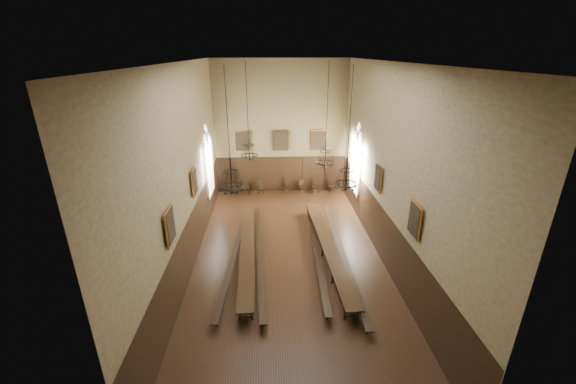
{
  "coord_description": "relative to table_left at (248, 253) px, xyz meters",
  "views": [
    {
      "loc": [
        -0.89,
        -14.73,
        9.43
      ],
      "look_at": [
        0.06,
        1.5,
        2.89
      ],
      "focal_mm": 22.0,
      "sensor_mm": 36.0,
      "label": 1
    }
  ],
  "objects": [
    {
      "name": "floor",
      "position": [
        1.99,
        -0.05,
        -0.37
      ],
      "size": [
        9.0,
        18.0,
        0.02
      ],
      "primitive_type": "cube",
      "color": "black",
      "rests_on": "ground"
    },
    {
      "name": "ceiling",
      "position": [
        1.99,
        -0.05,
        8.65
      ],
      "size": [
        9.0,
        18.0,
        0.02
      ],
      "primitive_type": "cube",
      "color": "black",
      "rests_on": "ground"
    },
    {
      "name": "wall_back",
      "position": [
        1.99,
        8.96,
        4.14
      ],
      "size": [
        9.0,
        0.02,
        9.0
      ],
      "primitive_type": "cube",
      "color": "#918059",
      "rests_on": "ground"
    },
    {
      "name": "wall_front",
      "position": [
        1.99,
        -9.06,
        4.14
      ],
      "size": [
        9.0,
        0.02,
        9.0
      ],
      "primitive_type": "cube",
      "color": "#918059",
      "rests_on": "ground"
    },
    {
      "name": "wall_left",
      "position": [
        -2.52,
        -0.05,
        4.14
      ],
      "size": [
        0.02,
        18.0,
        9.0
      ],
      "primitive_type": "cube",
      "color": "#918059",
      "rests_on": "ground"
    },
    {
      "name": "wall_right",
      "position": [
        6.5,
        -0.05,
        4.14
      ],
      "size": [
        0.02,
        18.0,
        9.0
      ],
      "primitive_type": "cube",
      "color": "#918059",
      "rests_on": "ground"
    },
    {
      "name": "wainscot_panelling",
      "position": [
        1.99,
        -0.05,
        0.89
      ],
      "size": [
        9.0,
        18.0,
        2.5
      ],
      "primitive_type": null,
      "color": "black",
      "rests_on": "floor"
    },
    {
      "name": "table_left",
      "position": [
        0.0,
        0.0,
        0.0
      ],
      "size": [
        0.95,
        9.32,
        0.73
      ],
      "rotation": [
        0.0,
        0.0,
        0.03
      ],
      "color": "black",
      "rests_on": "floor"
    },
    {
      "name": "table_right",
      "position": [
        3.89,
        0.06,
        0.02
      ],
      "size": [
        1.1,
        9.88,
        0.77
      ],
      "rotation": [
        0.0,
        0.0,
        0.04
      ],
      "color": "black",
      "rests_on": "floor"
    },
    {
      "name": "bench_left_outer",
      "position": [
        -0.61,
        0.04,
        -0.08
      ],
      "size": [
        0.97,
        9.81,
        0.44
      ],
      "rotation": [
        0.0,
        0.0,
        -0.07
      ],
      "color": "black",
      "rests_on": "floor"
    },
    {
      "name": "bench_left_inner",
      "position": [
        0.58,
        -0.01,
        -0.08
      ],
      "size": [
        0.74,
        9.92,
        0.45
      ],
      "rotation": [
        0.0,
        0.0,
        0.04
      ],
      "color": "black",
      "rests_on": "floor"
    },
    {
      "name": "bench_right_inner",
      "position": [
        3.37,
        0.21,
        -0.08
      ],
      "size": [
        0.69,
        9.91,
        0.45
      ],
      "rotation": [
        0.0,
        0.0,
        -0.04
      ],
      "color": "black",
      "rests_on": "floor"
    },
    {
      "name": "bench_right_outer",
      "position": [
        4.53,
        -0.31,
        -0.06
      ],
      "size": [
        0.41,
        10.47,
        0.47
      ],
      "rotation": [
        0.0,
        0.0,
        -0.01
      ],
      "color": "black",
      "rests_on": "floor"
    },
    {
      "name": "chair_0",
      "position": [
        -1.43,
        8.51,
        -0.06
      ],
      "size": [
        0.55,
        0.55,
        1.01
      ],
      "rotation": [
        0.0,
        0.0,
        0.27
      ],
      "color": "black",
      "rests_on": "floor"
    },
    {
      "name": "chair_1",
      "position": [
        -0.54,
        8.5,
        -0.06
      ],
      "size": [
        0.51,
        0.51,
        1.0
      ],
      "rotation": [
        0.0,
        0.0,
        0.17
      ],
      "color": "black",
      "rests_on": "floor"
    },
    {
      "name": "chair_2",
      "position": [
        0.5,
        8.49,
        -0.08
      ],
      "size": [
        0.51,
        0.51,
        0.93
      ],
      "rotation": [
        0.0,
        0.0,
        0.26
      ],
      "color": "black",
      "rests_on": "floor"
    },
    {
      "name": "chair_4",
      "position": [
        2.38,
        8.57,
        -0.05
      ],
      "size": [
        0.57,
        0.57,
        1.02
      ],
      "rotation": [
        0.0,
        0.0,
        -0.31
      ],
      "color": "black",
      "rests_on": "floor"
    },
    {
      "name": "chair_5",
      "position": [
        3.45,
        8.54,
        -0.1
      ],
      "size": [
        0.47,
        0.47,
        0.88
      ],
      "rotation": [
        0.0,
        0.0,
        0.24
      ],
      "color": "black",
      "rests_on": "floor"
    },
    {
      "name": "chair_6",
      "position": [
        4.42,
        8.55,
        -0.08
      ],
      "size": [
        0.43,
        0.43,
        0.95
      ],
      "rotation": [
        0.0,
        0.0,
        0.02
      ],
      "color": "black",
      "rests_on": "floor"
    },
    {
      "name": "chair_7",
      "position": [
        5.56,
        8.51,
        -0.1
      ],
      "size": [
        0.4,
        0.4,
        0.88
      ],
      "rotation": [
        0.0,
        0.0,
        0.02
      ],
      "color": "black",
      "rests_on": "floor"
    },
    {
      "name": "chandelier_back_left",
      "position": [
        0.16,
        2.25,
        4.52
      ],
      "size": [
        0.82,
        0.82,
        4.57
      ],
      "color": "black",
      "rests_on": "ceiling"
    },
    {
      "name": "chandelier_back_right",
      "position": [
        3.95,
        2.09,
        4.13
      ],
      "size": [
        0.91,
        0.91,
        4.98
      ],
      "color": "black",
      "rests_on": "ceiling"
    },
    {
      "name": "chandelier_front_left",
      "position": [
        -0.3,
        -2.26,
        4.59
      ],
      "size": [
        0.9,
        0.9,
        4.49
      ],
      "color": "black",
      "rests_on": "ceiling"
    },
    {
      "name": "chandelier_front_right",
      "position": [
        3.94,
        -2.73,
        4.78
      ],
      "size": [
        0.82,
        0.82,
        4.29
      ],
      "color": "black",
      "rests_on": "ceiling"
    },
    {
      "name": "portrait_back_0",
      "position": [
        -0.61,
        8.83,
        3.34
      ],
      "size": [
        1.1,
        0.12,
        1.4
      ],
      "color": "#C6812F",
      "rests_on": "wall_back"
    },
    {
      "name": "portrait_back_1",
      "position": [
        1.99,
        8.83,
        3.34
      ],
      "size": [
        1.1,
        0.12,
        1.4
      ],
      "color": "#C6812F",
      "rests_on": "wall_back"
    },
    {
      "name": "portrait_back_2",
      "position": [
        4.59,
        8.83,
        3.34
      ],
      "size": [
        1.1,
        0.12,
        1.4
      ],
      "color": "#C6812F",
      "rests_on": "wall_back"
    },
    {
      "name": "portrait_left_0",
      "position": [
        -2.39,
        0.95,
        3.34
      ],
      "size": [
        0.12,
        1.0,
        1.3
      ],
      "color": "#C6812F",
      "rests_on": "wall_left"
    },
    {
      "name": "portrait_left_1",
      "position": [
        -2.39,
        -3.55,
        3.34
      ],
      "size": [
        0.12,
        1.0,
        1.3
      ],
      "color": "#C6812F",
      "rests_on": "wall_left"
    },
    {
      "name": "portrait_right_0",
      "position": [
        6.37,
        0.95,
        3.34
      ],
      "size": [
        0.12,
        1.0,
        1.3
      ],
      "color": "#C6812F",
      "rests_on": "wall_right"
    },
    {
      "name": "portrait_right_1",
      "position": [
        6.37,
        -3.55,
        3.34
      ],
      "size": [
        0.12,
        1.0,
        1.3
      ],
      "color": "#C6812F",
      "rests_on": "wall_right"
    },
    {
      "name": "window_right",
      "position": [
        6.42,
        5.45,
        3.04
      ],
      "size": [
        0.2,
        2.2,
        4.6
      ],
      "primitive_type": null,
      "color": "white",
      "rests_on": "wall_right"
    },
    {
      "name": "window_left",
      "position": [
        -2.44,
        5.45,
        3.04
      ],
      "size": [
        0.2,
        2.2,
        4.6
      ],
      "primitive_type": null,
      "color": "white",
      "rests_on": "wall_left"
    }
  ]
}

